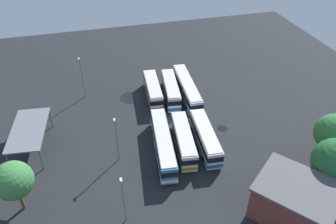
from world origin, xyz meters
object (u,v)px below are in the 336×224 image
Objects in this scene: maintenance_shelter at (28,130)px; tree_north_edge at (335,161)px; bus_row0_slot1 at (183,140)px; bus_row1_slot1 at (171,90)px; bus_row0_slot2 at (163,143)px; tree_east_edge at (334,133)px; depot_building at (294,200)px; lamp_post_far_corner at (82,76)px; tree_south_edge at (13,181)px; lamp_post_near_entrance at (123,199)px; bus_row0_slot0 at (205,137)px; bus_row1_slot0 at (187,89)px; bus_row1_slot2 at (153,90)px; lamp_post_mid_lot at (117,138)px.

tree_north_edge reaches higher than maintenance_shelter.
bus_row1_slot1 is (14.97, -1.98, -0.00)m from bus_row0_slot1.
bus_row0_slot2 is 1.76× the size of tree_east_edge.
bus_row0_slot1 is 0.92× the size of depot_building.
maintenance_shelter is 46.74m from tree_east_edge.
lamp_post_far_corner is 1.07× the size of tree_south_edge.
tree_south_edge is at bearing 159.27° from lamp_post_far_corner.
tree_east_edge is (2.93, -31.88, 1.20)m from lamp_post_near_entrance.
lamp_post_near_entrance is at bearing 77.68° from depot_building.
lamp_post_far_corner is (19.72, 11.18, 2.85)m from bus_row0_slot2.
depot_building is at bearing -157.84° from bus_row0_slot0.
bus_row0_slot0 is 28.55m from tree_south_edge.
bus_row0_slot0 is at bearing -173.95° from bus_row1_slot1.
bus_row0_slot0 is at bearing -94.78° from bus_row0_slot1.
tree_north_edge is (-13.05, -13.33, 3.78)m from bus_row0_slot0.
lamp_post_near_entrance is 0.92× the size of lamp_post_far_corner.
bus_row1_slot1 is 30.04m from tree_east_edge.
lamp_post_far_corner is at bearing 73.83° from bus_row1_slot1.
bus_row0_slot1 and bus_row0_slot2 have the same top height.
depot_building is 1.47× the size of lamp_post_far_corner.
bus_row1_slot0 is 1.30× the size of maintenance_shelter.
lamp_post_near_entrance is at bearing 153.23° from bus_row1_slot1.
bus_row0_slot0 is 16.77m from depot_building.
tree_east_edge is at bearing -141.21° from bus_row1_slot1.
lamp_post_far_corner is at bearing 42.14° from bus_row0_slot0.
bus_row1_slot1 and bus_row1_slot2 have the same top height.
bus_row0_slot1 is 10.81m from lamp_post_mid_lot.
bus_row1_slot2 is at bearing -46.65° from tree_south_edge.
bus_row0_slot1 is 15.82m from bus_row1_slot2.
tree_north_edge reaches higher than bus_row0_slot1.
lamp_post_near_entrance is at bearing 147.40° from bus_row1_slot0.
tree_east_edge reaches higher than bus_row0_slot1.
bus_row0_slot2 is 1.89× the size of lamp_post_near_entrance.
tree_south_edge reaches higher than maintenance_shelter.
lamp_post_far_corner is at bearing 6.15° from lamp_post_near_entrance.
tree_east_edge reaches higher than maintenance_shelter.
bus_row0_slot1 is 24.72m from lamp_post_far_corner.
bus_row1_slot0 is 1.86× the size of tree_south_edge.
tree_south_edge is (7.64, 41.13, -0.18)m from tree_north_edge.
bus_row0_slot0 is 1.49× the size of lamp_post_near_entrance.
tree_south_edge reaches higher than bus_row1_slot2.
maintenance_shelter is 1.42× the size of lamp_post_mid_lot.
lamp_post_far_corner is at bearing 29.55° from bus_row0_slot2.
bus_row0_slot0 is 28.16m from maintenance_shelter.
maintenance_shelter is 1.34× the size of tree_east_edge.
maintenance_shelter is at bearing 112.66° from bus_row1_slot2.
lamp_post_far_corner is at bearing 34.53° from depot_building.
tree_south_edge reaches higher than bus_row0_slot0.
bus_row1_slot2 is at bearing -107.06° from lamp_post_far_corner.
bus_row0_slot0 is 6.99m from bus_row0_slot2.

